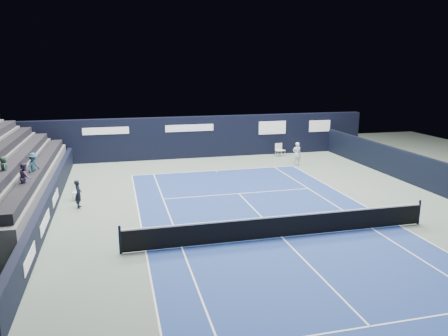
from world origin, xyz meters
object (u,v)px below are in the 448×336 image
object	(u,v)px
folding_chair_back_a	(280,147)
folding_chair_back_b	(278,149)
line_judge_chair	(76,190)
tennis_net	(282,226)
tennis_player	(297,154)

from	to	relation	value
folding_chair_back_a	folding_chair_back_b	xyz separation A→B (m)	(-0.21, -0.07, -0.09)
folding_chair_back_b	line_judge_chair	bearing A→B (deg)	-151.71
folding_chair_back_a	folding_chair_back_b	world-z (taller)	folding_chair_back_b
folding_chair_back_a	tennis_net	distance (m)	16.54
folding_chair_back_a	folding_chair_back_b	distance (m)	0.24
folding_chair_back_a	tennis_net	world-z (taller)	tennis_net
folding_chair_back_a	tennis_net	size ratio (longest dim) A/B	0.08
line_judge_chair	tennis_net	bearing A→B (deg)	-55.29
tennis_net	tennis_player	size ratio (longest dim) A/B	7.98
tennis_net	folding_chair_back_b	bearing A→B (deg)	69.59
folding_chair_back_b	tennis_player	size ratio (longest dim) A/B	0.61
folding_chair_back_a	line_judge_chair	bearing A→B (deg)	-175.33
folding_chair_back_a	line_judge_chair	world-z (taller)	folding_chair_back_a
line_judge_chair	tennis_net	distance (m)	11.32
folding_chair_back_a	folding_chair_back_b	size ratio (longest dim) A/B	1.00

